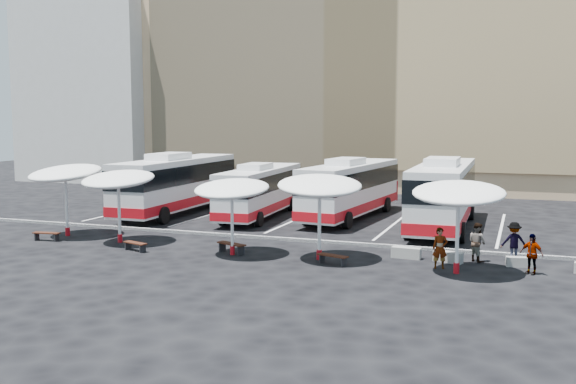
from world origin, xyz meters
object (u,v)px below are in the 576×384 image
(passenger_1, at_px, (478,242))
(passenger_0, at_px, (440,248))
(bus_3, at_px, (444,192))
(wood_bench_2, at_px, (231,245))
(conc_bench_0, at_px, (406,253))
(bus_2, at_px, (351,187))
(bus_1, at_px, (261,189))
(passenger_2, at_px, (531,254))
(sunshade_4, at_px, (459,193))
(wood_bench_0, at_px, (47,234))
(sunshade_3, at_px, (320,186))
(conc_bench_2, at_px, (520,262))
(sunshade_0, at_px, (65,173))
(sunshade_1, at_px, (118,180))
(wood_bench_3, at_px, (333,257))
(bus_0, at_px, (177,182))
(wood_bench_1, at_px, (135,244))
(sunshade_2, at_px, (232,189))
(passenger_3, at_px, (514,241))
(conc_bench_1, at_px, (448,257))

(passenger_1, bearing_deg, passenger_0, 97.47)
(bus_3, xyz_separation_m, wood_bench_2, (-8.32, -10.47, -1.72))
(passenger_1, bearing_deg, conc_bench_0, 50.99)
(bus_2, bearing_deg, wood_bench_2, -95.65)
(bus_1, height_order, passenger_2, bus_1)
(bus_2, relative_size, bus_3, 0.95)
(sunshade_4, relative_size, wood_bench_0, 2.63)
(sunshade_3, xyz_separation_m, wood_bench_0, (-14.37, -0.60, -2.94))
(wood_bench_2, relative_size, conc_bench_2, 1.45)
(sunshade_0, xyz_separation_m, passenger_0, (19.53, -0.81, -2.48))
(sunshade_1, xyz_separation_m, passenger_1, (17.17, 1.68, -2.32))
(bus_1, height_order, wood_bench_3, bus_1)
(wood_bench_0, distance_m, conc_bench_0, 18.06)
(bus_0, xyz_separation_m, wood_bench_3, (13.83, -10.94, -1.74))
(bus_2, distance_m, sunshade_3, 12.44)
(wood_bench_0, xyz_separation_m, conc_bench_2, (22.68, 2.20, -0.13))
(sunshade_1, bearing_deg, wood_bench_1, -38.86)
(sunshade_2, bearing_deg, conc_bench_0, 14.90)
(wood_bench_1, bearing_deg, sunshade_2, 10.23)
(conc_bench_0, distance_m, passenger_3, 4.66)
(bus_0, relative_size, sunshade_0, 2.96)
(bus_3, distance_m, wood_bench_3, 11.72)
(bus_0, bearing_deg, wood_bench_2, -51.15)
(bus_0, distance_m, bus_2, 11.39)
(sunshade_3, distance_m, conc_bench_2, 9.00)
(sunshade_2, xyz_separation_m, passenger_2, (12.77, 0.77, -2.21))
(sunshade_2, relative_size, conc_bench_2, 3.28)
(wood_bench_1, bearing_deg, sunshade_4, 2.76)
(bus_2, height_order, conc_bench_0, bus_2)
(conc_bench_2, distance_m, passenger_3, 1.36)
(wood_bench_1, relative_size, passenger_0, 0.82)
(wood_bench_2, bearing_deg, bus_1, 105.75)
(wood_bench_1, bearing_deg, passenger_0, 5.65)
(passenger_0, bearing_deg, wood_bench_0, 168.39)
(bus_2, bearing_deg, passenger_1, -45.33)
(wood_bench_0, height_order, wood_bench_1, wood_bench_0)
(sunshade_4, bearing_deg, passenger_0, 138.00)
(wood_bench_3, bearing_deg, sunshade_1, 174.53)
(sunshade_4, xyz_separation_m, passenger_3, (2.10, 3.30, -2.39))
(bus_2, bearing_deg, wood_bench_1, -111.59)
(sunshade_2, distance_m, conc_bench_1, 9.99)
(bus_3, height_order, wood_bench_1, bus_3)
(bus_3, xyz_separation_m, wood_bench_1, (-12.77, -11.58, -1.76))
(passenger_1, bearing_deg, bus_3, -29.86)
(bus_2, height_order, sunshade_3, sunshade_3)
(sunshade_0, relative_size, sunshade_1, 1.16)
(bus_1, height_order, sunshade_0, sunshade_0)
(bus_2, xyz_separation_m, conc_bench_2, (10.09, -10.64, -1.74))
(wood_bench_3, bearing_deg, sunshade_0, 173.53)
(bus_2, bearing_deg, conc_bench_1, -50.98)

